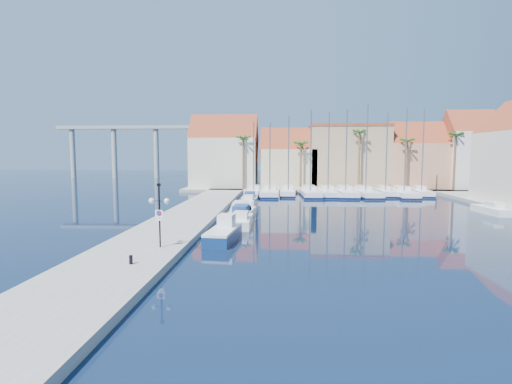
% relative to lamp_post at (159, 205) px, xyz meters
% --- Properties ---
extents(ground, '(260.00, 260.00, 0.00)m').
position_rel_lamp_post_xyz_m(ground, '(7.55, 2.08, -3.31)').
color(ground, black).
rests_on(ground, ground).
extents(quay_west, '(6.00, 77.00, 0.50)m').
position_rel_lamp_post_xyz_m(quay_west, '(-1.45, 15.58, -3.06)').
color(quay_west, gray).
rests_on(quay_west, ground).
extents(shore_north, '(54.00, 16.00, 0.50)m').
position_rel_lamp_post_xyz_m(shore_north, '(17.55, 50.08, -3.06)').
color(shore_north, gray).
rests_on(shore_north, ground).
extents(lamp_post, '(1.45, 0.52, 4.28)m').
position_rel_lamp_post_xyz_m(lamp_post, '(0.00, 0.00, 0.00)').
color(lamp_post, black).
rests_on(lamp_post, quay_west).
extents(bollard, '(0.20, 0.20, 0.51)m').
position_rel_lamp_post_xyz_m(bollard, '(-0.44, -4.10, -2.56)').
color(bollard, black).
rests_on(bollard, quay_west).
extents(fishing_boat, '(2.37, 5.66, 1.93)m').
position_rel_lamp_post_xyz_m(fishing_boat, '(3.64, 4.45, -2.67)').
color(fishing_boat, navy).
rests_on(fishing_boat, ground).
extents(motorboat_west_0, '(1.87, 5.71, 1.40)m').
position_rel_lamp_post_xyz_m(motorboat_west_0, '(4.38, 10.86, -2.80)').
color(motorboat_west_0, white).
rests_on(motorboat_west_0, ground).
extents(motorboat_west_1, '(2.66, 6.79, 1.40)m').
position_rel_lamp_post_xyz_m(motorboat_west_1, '(3.99, 15.56, -2.80)').
color(motorboat_west_1, white).
rests_on(motorboat_west_1, ground).
extents(motorboat_west_2, '(2.81, 7.27, 1.40)m').
position_rel_lamp_post_xyz_m(motorboat_west_2, '(3.58, 19.09, -2.80)').
color(motorboat_west_2, white).
rests_on(motorboat_west_2, ground).
extents(motorboat_west_3, '(1.79, 5.07, 1.40)m').
position_rel_lamp_post_xyz_m(motorboat_west_3, '(4.00, 25.70, -2.80)').
color(motorboat_west_3, white).
rests_on(motorboat_west_3, ground).
extents(motorboat_west_4, '(1.96, 6.05, 1.40)m').
position_rel_lamp_post_xyz_m(motorboat_west_4, '(3.76, 30.23, -2.80)').
color(motorboat_west_4, white).
rests_on(motorboat_west_4, ground).
extents(motorboat_east_1, '(2.22, 5.49, 1.40)m').
position_rel_lamp_post_xyz_m(motorboat_east_1, '(31.56, 19.87, -2.80)').
color(motorboat_east_1, white).
rests_on(motorboat_east_1, ground).
extents(sailboat_0, '(2.74, 8.57, 11.73)m').
position_rel_lamp_post_xyz_m(sailboat_0, '(3.81, 38.17, -2.71)').
color(sailboat_0, white).
rests_on(sailboat_0, ground).
extents(sailboat_1, '(2.88, 10.87, 11.50)m').
position_rel_lamp_post_xyz_m(sailboat_1, '(6.36, 38.00, -2.75)').
color(sailboat_1, white).
rests_on(sailboat_1, ground).
extents(sailboat_2, '(2.82, 9.04, 12.66)m').
position_rel_lamp_post_xyz_m(sailboat_2, '(9.33, 38.53, -2.71)').
color(sailboat_2, white).
rests_on(sailboat_2, ground).
extents(sailboat_3, '(3.24, 10.74, 13.42)m').
position_rel_lamp_post_xyz_m(sailboat_3, '(12.70, 37.74, -2.73)').
color(sailboat_3, white).
rests_on(sailboat_3, ground).
extents(sailboat_4, '(3.18, 10.59, 13.14)m').
position_rel_lamp_post_xyz_m(sailboat_4, '(15.51, 38.17, -2.73)').
color(sailboat_4, white).
rests_on(sailboat_4, ground).
extents(sailboat_5, '(3.07, 11.11, 13.53)m').
position_rel_lamp_post_xyz_m(sailboat_5, '(18.28, 38.17, -2.73)').
color(sailboat_5, white).
rests_on(sailboat_5, ground).
extents(sailboat_6, '(3.70, 11.37, 14.27)m').
position_rel_lamp_post_xyz_m(sailboat_6, '(21.32, 38.03, -2.72)').
color(sailboat_6, white).
rests_on(sailboat_6, ground).
extents(sailboat_7, '(2.30, 8.30, 13.08)m').
position_rel_lamp_post_xyz_m(sailboat_7, '(24.65, 38.79, -2.68)').
color(sailboat_7, white).
rests_on(sailboat_7, ground).
extents(sailboat_8, '(3.41, 10.72, 13.58)m').
position_rel_lamp_post_xyz_m(sailboat_8, '(27.26, 37.80, -2.72)').
color(sailboat_8, white).
rests_on(sailboat_8, ground).
extents(sailboat_9, '(2.86, 8.52, 13.75)m').
position_rel_lamp_post_xyz_m(sailboat_9, '(30.37, 39.14, -2.67)').
color(sailboat_9, white).
rests_on(sailboat_9, ground).
extents(building_0, '(12.30, 9.00, 13.50)m').
position_rel_lamp_post_xyz_m(building_0, '(-2.45, 49.08, 3.21)').
color(building_0, beige).
rests_on(building_0, shore_north).
extents(building_1, '(10.30, 8.00, 11.00)m').
position_rel_lamp_post_xyz_m(building_1, '(9.55, 49.08, 1.98)').
color(building_1, '#C3B48A').
rests_on(building_1, shore_north).
extents(building_2, '(14.20, 10.20, 11.50)m').
position_rel_lamp_post_xyz_m(building_2, '(20.55, 50.08, 2.95)').
color(building_2, tan).
rests_on(building_2, shore_north).
extents(building_3, '(10.30, 8.00, 12.00)m').
position_rel_lamp_post_xyz_m(building_3, '(32.55, 49.08, 2.55)').
color(building_3, tan).
rests_on(building_3, shore_north).
extents(building_4, '(8.30, 8.00, 14.00)m').
position_rel_lamp_post_xyz_m(building_4, '(41.55, 48.08, 3.65)').
color(building_4, white).
rests_on(building_4, shore_north).
extents(palm_0, '(2.60, 2.60, 10.15)m').
position_rel_lamp_post_xyz_m(palm_0, '(1.55, 44.08, 5.77)').
color(palm_0, brown).
rests_on(palm_0, shore_north).
extents(palm_1, '(2.60, 2.60, 9.15)m').
position_rel_lamp_post_xyz_m(palm_1, '(11.55, 44.08, 4.82)').
color(palm_1, brown).
rests_on(palm_1, shore_north).
extents(palm_2, '(2.60, 2.60, 11.15)m').
position_rel_lamp_post_xyz_m(palm_2, '(21.55, 44.08, 6.70)').
color(palm_2, brown).
rests_on(palm_2, shore_north).
extents(palm_3, '(2.60, 2.60, 9.65)m').
position_rel_lamp_post_xyz_m(palm_3, '(29.55, 44.08, 5.30)').
color(palm_3, brown).
rests_on(palm_3, shore_north).
extents(palm_4, '(2.60, 2.60, 10.65)m').
position_rel_lamp_post_xyz_m(palm_4, '(37.55, 44.08, 6.24)').
color(palm_4, brown).
rests_on(palm_4, shore_north).
extents(viaduct, '(48.00, 2.20, 14.45)m').
position_rel_lamp_post_xyz_m(viaduct, '(-31.52, 84.08, 6.94)').
color(viaduct, '#9E9E99').
rests_on(viaduct, ground).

